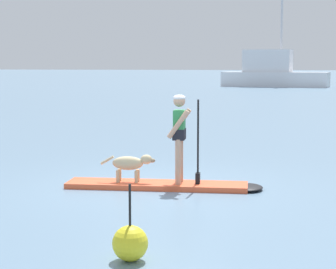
# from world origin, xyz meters

# --- Properties ---
(ground_plane) EXTENTS (400.00, 400.00, 0.00)m
(ground_plane) POSITION_xyz_m (0.00, 0.00, 0.00)
(ground_plane) COLOR slate
(paddleboard) EXTENTS (3.73, 1.01, 0.10)m
(paddleboard) POSITION_xyz_m (0.23, 0.02, 0.05)
(paddleboard) COLOR #E55933
(paddleboard) RESTS_ON ground_plane
(person_paddler) EXTENTS (0.62, 0.50, 1.66)m
(person_paddler) POSITION_xyz_m (0.44, 0.04, 1.06)
(person_paddler) COLOR tan
(person_paddler) RESTS_ON paddleboard
(dog) EXTENTS (1.06, 0.27, 0.53)m
(dog) POSITION_xyz_m (-0.50, -0.04, 0.45)
(dog) COLOR #CCB78C
(dog) RESTS_ON paddleboard
(moored_boat_center) EXTENTS (10.63, 4.51, 10.56)m
(moored_boat_center) POSITION_xyz_m (-0.40, 52.08, 1.37)
(moored_boat_center) COLOR white
(moored_boat_center) RESTS_ON ground_plane
(marker_buoy) EXTENTS (0.43, 0.43, 0.93)m
(marker_buoy) POSITION_xyz_m (0.70, -4.39, 0.22)
(marker_buoy) COLOR yellow
(marker_buoy) RESTS_ON ground_plane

